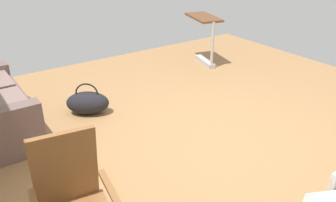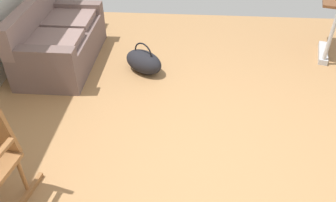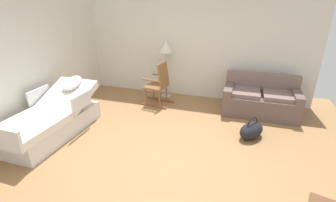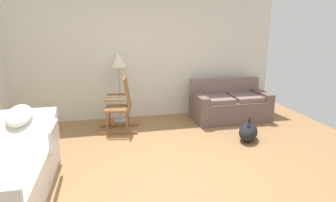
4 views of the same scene
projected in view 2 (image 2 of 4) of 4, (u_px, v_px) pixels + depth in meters
The scene contains 4 objects.
ground_plane at pixel (212, 156), 3.50m from camera, with size 6.96×6.96×0.00m, color #9E7247.
couch at pixel (59, 42), 4.78m from camera, with size 1.60×0.86×0.85m.
overbed_table at pixel (332, 20), 4.83m from camera, with size 0.88×0.59×0.84m.
duffel_bag at pixel (144, 61), 4.67m from camera, with size 0.58×0.64×0.43m.
Camera 2 is at (-2.48, 0.26, 2.56)m, focal length 37.37 mm.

